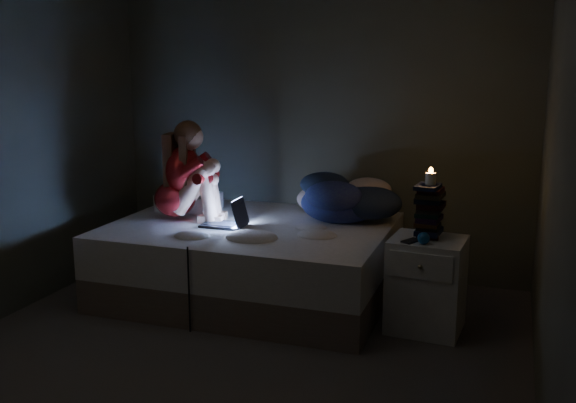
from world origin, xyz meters
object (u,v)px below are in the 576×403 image
at_px(bed, 251,260).
at_px(candle, 431,180).
at_px(woman, 174,170).
at_px(nightstand, 426,284).
at_px(laptop, 223,211).
at_px(phone, 412,241).

relative_size(bed, candle, 26.27).
xyz_separation_m(woman, nightstand, (2.00, -0.18, -0.65)).
distance_m(laptop, phone, 1.48).
xyz_separation_m(woman, candle, (1.99, -0.12, 0.06)).
distance_m(woman, laptop, 0.54).
height_order(woman, phone, woman).
xyz_separation_m(woman, laptop, (0.45, -0.08, -0.28)).
xyz_separation_m(woman, phone, (1.92, -0.30, -0.32)).
distance_m(bed, candle, 1.57).
distance_m(woman, nightstand, 2.12).
distance_m(woman, candle, 2.00).
bearing_deg(bed, phone, -15.35).
relative_size(bed, laptop, 6.39).
height_order(woman, candle, woman).
relative_size(bed, phone, 15.01).
distance_m(bed, nightstand, 1.40).
height_order(laptop, phone, laptop).
relative_size(laptop, phone, 2.35).
relative_size(woman, nightstand, 1.23).
height_order(laptop, candle, candle).
bearing_deg(woman, nightstand, -16.39).
relative_size(laptop, candle, 4.11).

